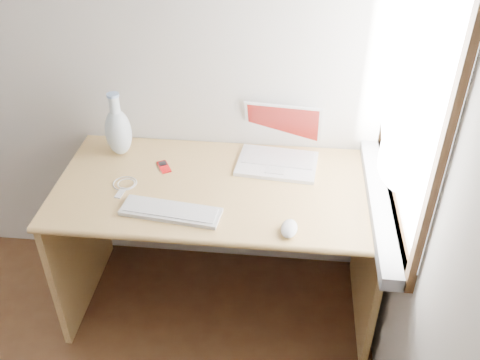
# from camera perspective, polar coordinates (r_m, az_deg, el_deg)

# --- Properties ---
(back_wall) EXTENTS (3.50, 0.04, 2.60)m
(back_wall) POSITION_cam_1_polar(r_m,az_deg,el_deg) (2.76, -22.88, 14.33)
(back_wall) COLOR silver
(back_wall) RESTS_ON floor
(window) EXTENTS (0.11, 0.99, 1.10)m
(window) POSITION_cam_1_polar(r_m,az_deg,el_deg) (2.09, 17.46, 8.30)
(window) COLOR white
(window) RESTS_ON right_wall
(desk) EXTENTS (1.45, 0.73, 0.77)m
(desk) POSITION_cam_1_polar(r_m,az_deg,el_deg) (2.60, -1.98, -3.38)
(desk) COLOR tan
(desk) RESTS_ON floor
(laptop) EXTENTS (0.39, 0.34, 0.25)m
(laptop) POSITION_cam_1_polar(r_m,az_deg,el_deg) (2.54, 4.07, 3.26)
(laptop) COLOR white
(laptop) RESTS_ON desk
(external_keyboard) EXTENTS (0.43, 0.18, 0.02)m
(external_keyboard) POSITION_cam_1_polar(r_m,az_deg,el_deg) (2.25, -7.39, -3.34)
(external_keyboard) COLOR silver
(external_keyboard) RESTS_ON desk
(mouse) EXTENTS (0.08, 0.12, 0.04)m
(mouse) POSITION_cam_1_polar(r_m,az_deg,el_deg) (2.14, 5.27, -5.18)
(mouse) COLOR white
(mouse) RESTS_ON desk
(ipod) EXTENTS (0.09, 0.11, 0.01)m
(ipod) POSITION_cam_1_polar(r_m,az_deg,el_deg) (2.53, -8.11, 1.42)
(ipod) COLOR #B80C0F
(ipod) RESTS_ON desk
(cable_coil) EXTENTS (0.13, 0.13, 0.01)m
(cable_coil) POSITION_cam_1_polar(r_m,az_deg,el_deg) (2.45, -12.18, -0.35)
(cable_coil) COLOR silver
(cable_coil) RESTS_ON desk
(remote) EXTENTS (0.04, 0.08, 0.01)m
(remote) POSITION_cam_1_polar(r_m,az_deg,el_deg) (2.40, -12.62, -1.35)
(remote) COLOR silver
(remote) RESTS_ON desk
(vase) EXTENTS (0.12, 0.12, 0.32)m
(vase) POSITION_cam_1_polar(r_m,az_deg,el_deg) (2.61, -12.87, 5.19)
(vase) COLOR white
(vase) RESTS_ON desk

